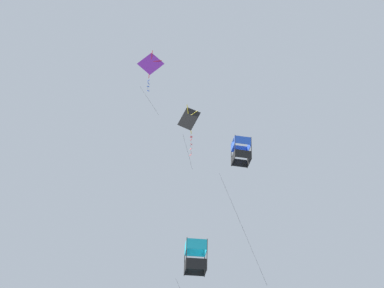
{
  "coord_description": "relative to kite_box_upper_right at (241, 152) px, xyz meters",
  "views": [
    {
      "loc": [
        26.87,
        -6.94,
        0.5
      ],
      "look_at": [
        -1.39,
        -2.91,
        30.12
      ],
      "focal_mm": 58.86,
      "sensor_mm": 36.0,
      "label": 1
    }
  ],
  "objects": [
    {
      "name": "kite_box_highest",
      "position": [
        -6.34,
        -1.78,
        -3.15
      ],
      "size": [
        2.3,
        1.9,
        6.57
      ],
      "rotation": [
        0.27,
        0.0,
        1.53
      ],
      "color": "#1EB2C6"
    },
    {
      "name": "kite_diamond_near_right",
      "position": [
        -1.41,
        -5.64,
        9.38
      ],
      "size": [
        1.72,
        1.9,
        5.27
      ],
      "rotation": [
        0.4,
        0.0,
        1.67
      ],
      "color": "purple"
    },
    {
      "name": "kite_diamond_far_centre",
      "position": [
        -4.35,
        -2.51,
        7.35
      ],
      "size": [
        1.68,
        1.51,
        5.23
      ],
      "rotation": [
        0.35,
        0.0,
        1.04
      ],
      "color": "black"
    },
    {
      "name": "kite_box_upper_right",
      "position": [
        0.0,
        0.0,
        0.0
      ],
      "size": [
        1.95,
        2.23,
        9.15
      ],
      "rotation": [
        0.2,
        0.0,
        1.61
      ],
      "color": "blue"
    }
  ]
}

